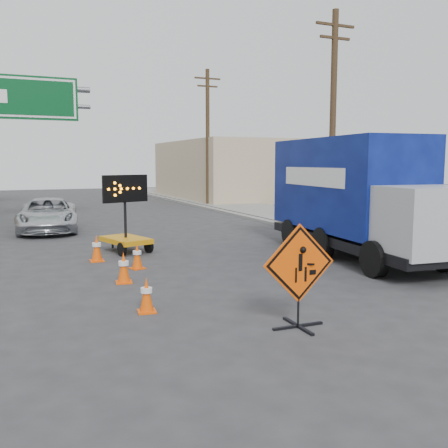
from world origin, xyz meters
TOP-DOWN VIEW (x-y plane):
  - ground at (0.00, 0.00)m, footprint 100.00×100.00m
  - curb_right at (7.20, 15.00)m, footprint 0.40×60.00m
  - sidewalk_right at (9.50, 15.00)m, footprint 4.00×60.00m
  - building_right_far at (13.00, 30.00)m, footprint 10.00×14.00m
  - highway_gantry at (-4.43, 17.96)m, footprint 6.18×0.38m
  - utility_pole_near at (8.00, 10.00)m, footprint 1.80×0.26m
  - utility_pole_far at (8.00, 24.00)m, footprint 1.80×0.26m
  - construction_sign at (0.30, 0.08)m, footprint 1.41×1.00m
  - arrow_board at (-0.89, 8.83)m, footprint 1.56×2.01m
  - pickup_truck at (-2.86, 15.07)m, footprint 2.85×5.30m
  - box_truck at (5.50, 5.19)m, footprint 3.06×7.95m
  - cone_a at (-1.96, 2.04)m, footprint 0.40×0.40m
  - cone_b at (-1.86, 4.63)m, footprint 0.44×0.44m
  - cone_c at (-1.17, 6.09)m, footprint 0.45×0.45m
  - cone_d at (-2.03, 7.61)m, footprint 0.41×0.41m

SIDE VIEW (x-z plane):
  - ground at x=0.00m, z-range 0.00..0.00m
  - curb_right at x=7.20m, z-range 0.00..0.12m
  - sidewalk_right at x=9.50m, z-range 0.00..0.15m
  - cone_a at x=-1.96m, z-range 0.00..0.70m
  - cone_c at x=-1.17m, z-range 0.00..0.72m
  - cone_b at x=-1.86m, z-range 0.00..0.77m
  - cone_d at x=-2.03m, z-range 0.00..0.80m
  - arrow_board at x=-0.89m, z-range -0.69..1.84m
  - pickup_truck at x=-2.86m, z-range 0.00..1.41m
  - construction_sign at x=0.30m, z-range 0.05..1.92m
  - box_truck at x=5.50m, z-range -0.17..3.51m
  - building_right_far at x=13.00m, z-range 0.00..4.60m
  - utility_pole_near at x=8.00m, z-range 0.18..9.18m
  - utility_pole_far at x=8.00m, z-range 0.18..9.18m
  - highway_gantry at x=-4.43m, z-range 1.62..8.52m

